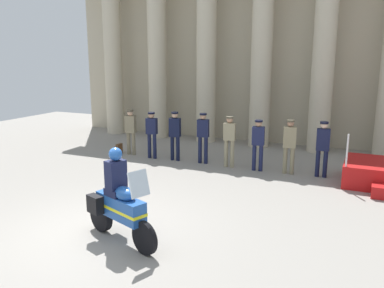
{
  "coord_description": "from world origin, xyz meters",
  "views": [
    {
      "loc": [
        4.98,
        -6.19,
        3.6
      ],
      "look_at": [
        0.85,
        2.93,
        1.38
      ],
      "focal_mm": 37.35,
      "sensor_mm": 36.0,
      "label": 1
    }
  ],
  "objects_px": {
    "officer_in_row_6": "(290,142)",
    "motorcycle_with_rider": "(118,203)",
    "officer_in_row_1": "(152,131)",
    "officer_in_row_7": "(323,145)",
    "officer_in_row_4": "(229,137)",
    "officer_in_row_5": "(258,141)",
    "officer_in_row_0": "(131,128)",
    "officer_in_row_3": "(203,134)",
    "officer_in_row_2": "(175,132)",
    "briefcase_on_ground": "(119,149)"
  },
  "relations": [
    {
      "from": "officer_in_row_6",
      "to": "motorcycle_with_rider",
      "type": "relative_size",
      "value": 0.85
    },
    {
      "from": "officer_in_row_1",
      "to": "officer_in_row_7",
      "type": "xyz_separation_m",
      "value": [
        5.81,
        0.12,
        0.02
      ]
    },
    {
      "from": "officer_in_row_4",
      "to": "officer_in_row_6",
      "type": "distance_m",
      "value": 1.94
    },
    {
      "from": "officer_in_row_5",
      "to": "officer_in_row_7",
      "type": "xyz_separation_m",
      "value": [
        1.94,
        0.13,
        0.03
      ]
    },
    {
      "from": "officer_in_row_0",
      "to": "officer_in_row_6",
      "type": "height_order",
      "value": "officer_in_row_6"
    },
    {
      "from": "officer_in_row_3",
      "to": "officer_in_row_6",
      "type": "relative_size",
      "value": 1.01
    },
    {
      "from": "officer_in_row_3",
      "to": "motorcycle_with_rider",
      "type": "relative_size",
      "value": 0.86
    },
    {
      "from": "officer_in_row_2",
      "to": "officer_in_row_4",
      "type": "relative_size",
      "value": 1.01
    },
    {
      "from": "officer_in_row_0",
      "to": "officer_in_row_3",
      "type": "relative_size",
      "value": 0.97
    },
    {
      "from": "officer_in_row_7",
      "to": "briefcase_on_ground",
      "type": "xyz_separation_m",
      "value": [
        -7.32,
        0.01,
        -0.82
      ]
    },
    {
      "from": "officer_in_row_1",
      "to": "officer_in_row_5",
      "type": "xyz_separation_m",
      "value": [
        3.87,
        -0.01,
        -0.02
      ]
    },
    {
      "from": "officer_in_row_0",
      "to": "officer_in_row_5",
      "type": "bearing_deg",
      "value": 169.73
    },
    {
      "from": "officer_in_row_6",
      "to": "briefcase_on_ground",
      "type": "xyz_separation_m",
      "value": [
        -6.35,
        0.08,
        -0.82
      ]
    },
    {
      "from": "motorcycle_with_rider",
      "to": "officer_in_row_4",
      "type": "bearing_deg",
      "value": 108.61
    },
    {
      "from": "officer_in_row_0",
      "to": "officer_in_row_2",
      "type": "height_order",
      "value": "officer_in_row_2"
    },
    {
      "from": "officer_in_row_3",
      "to": "briefcase_on_ground",
      "type": "relative_size",
      "value": 4.8
    },
    {
      "from": "officer_in_row_5",
      "to": "officer_in_row_6",
      "type": "relative_size",
      "value": 0.96
    },
    {
      "from": "officer_in_row_5",
      "to": "briefcase_on_ground",
      "type": "bearing_deg",
      "value": -9.83
    },
    {
      "from": "officer_in_row_1",
      "to": "officer_in_row_2",
      "type": "xyz_separation_m",
      "value": [
        0.89,
        0.06,
        0.03
      ]
    },
    {
      "from": "officer_in_row_2",
      "to": "officer_in_row_7",
      "type": "distance_m",
      "value": 4.92
    },
    {
      "from": "officer_in_row_3",
      "to": "briefcase_on_ground",
      "type": "xyz_separation_m",
      "value": [
        -3.44,
        0.02,
        -0.84
      ]
    },
    {
      "from": "officer_in_row_4",
      "to": "officer_in_row_5",
      "type": "relative_size",
      "value": 1.03
    },
    {
      "from": "officer_in_row_3",
      "to": "officer_in_row_5",
      "type": "distance_m",
      "value": 1.94
    },
    {
      "from": "officer_in_row_0",
      "to": "officer_in_row_2",
      "type": "relative_size",
      "value": 0.97
    },
    {
      "from": "officer_in_row_0",
      "to": "officer_in_row_7",
      "type": "distance_m",
      "value": 6.79
    },
    {
      "from": "officer_in_row_6",
      "to": "officer_in_row_1",
      "type": "bearing_deg",
      "value": -7.77
    },
    {
      "from": "officer_in_row_2",
      "to": "officer_in_row_4",
      "type": "bearing_deg",
      "value": 170.41
    },
    {
      "from": "officer_in_row_1",
      "to": "officer_in_row_4",
      "type": "height_order",
      "value": "officer_in_row_4"
    },
    {
      "from": "officer_in_row_1",
      "to": "officer_in_row_2",
      "type": "height_order",
      "value": "officer_in_row_2"
    },
    {
      "from": "officer_in_row_7",
      "to": "briefcase_on_ground",
      "type": "bearing_deg",
      "value": -8.45
    },
    {
      "from": "officer_in_row_6",
      "to": "briefcase_on_ground",
      "type": "relative_size",
      "value": 4.73
    },
    {
      "from": "officer_in_row_1",
      "to": "officer_in_row_7",
      "type": "distance_m",
      "value": 5.81
    },
    {
      "from": "officer_in_row_6",
      "to": "officer_in_row_7",
      "type": "distance_m",
      "value": 0.97
    },
    {
      "from": "officer_in_row_7",
      "to": "motorcycle_with_rider",
      "type": "distance_m",
      "value": 6.86
    },
    {
      "from": "officer_in_row_0",
      "to": "officer_in_row_2",
      "type": "xyz_separation_m",
      "value": [
        1.88,
        -0.1,
        0.03
      ]
    },
    {
      "from": "officer_in_row_2",
      "to": "officer_in_row_7",
      "type": "height_order",
      "value": "officer_in_row_2"
    },
    {
      "from": "officer_in_row_5",
      "to": "motorcycle_with_rider",
      "type": "height_order",
      "value": "motorcycle_with_rider"
    },
    {
      "from": "motorcycle_with_rider",
      "to": "officer_in_row_6",
      "type": "bearing_deg",
      "value": 91.04
    },
    {
      "from": "officer_in_row_2",
      "to": "officer_in_row_1",
      "type": "bearing_deg",
      "value": -4.81
    },
    {
      "from": "officer_in_row_2",
      "to": "briefcase_on_ground",
      "type": "relative_size",
      "value": 4.77
    },
    {
      "from": "officer_in_row_6",
      "to": "officer_in_row_7",
      "type": "height_order",
      "value": "officer_in_row_6"
    },
    {
      "from": "officer_in_row_7",
      "to": "officer_in_row_3",
      "type": "bearing_deg",
      "value": -8.27
    },
    {
      "from": "officer_in_row_4",
      "to": "officer_in_row_0",
      "type": "bearing_deg",
      "value": -10.42
    },
    {
      "from": "officer_in_row_5",
      "to": "motorcycle_with_rider",
      "type": "relative_size",
      "value": 0.82
    },
    {
      "from": "officer_in_row_2",
      "to": "officer_in_row_5",
      "type": "xyz_separation_m",
      "value": [
        2.97,
        -0.06,
        -0.04
      ]
    },
    {
      "from": "officer_in_row_1",
      "to": "motorcycle_with_rider",
      "type": "height_order",
      "value": "motorcycle_with_rider"
    },
    {
      "from": "officer_in_row_6",
      "to": "officer_in_row_7",
      "type": "bearing_deg",
      "value": 175.59
    },
    {
      "from": "officer_in_row_2",
      "to": "motorcycle_with_rider",
      "type": "height_order",
      "value": "motorcycle_with_rider"
    },
    {
      "from": "officer_in_row_0",
      "to": "motorcycle_with_rider",
      "type": "distance_m",
      "value": 7.17
    },
    {
      "from": "officer_in_row_1",
      "to": "officer_in_row_2",
      "type": "bearing_deg",
      "value": 175.19
    }
  ]
}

